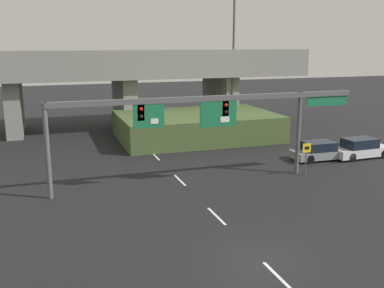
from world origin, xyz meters
TOP-DOWN VIEW (x-y plane):
  - ground_plane at (0.00, 0.00)m, footprint 160.00×160.00m
  - lane_markings at (0.00, 14.19)m, footprint 0.14×34.20m
  - signal_gantry at (1.40, 10.06)m, footprint 19.62×0.44m
  - speed_limit_sign at (8.17, 9.40)m, footprint 0.60×0.11m
  - highway_light_pole_near at (10.44, 26.73)m, footprint 0.70×0.36m
  - overpass_bridge at (0.00, 30.40)m, footprint 37.20×9.15m
  - grass_embankment at (5.15, 22.62)m, footprint 13.89×9.12m
  - parked_sedan_near_right at (11.43, 12.61)m, footprint 4.42×1.94m
  - parked_sedan_mid_right at (14.73, 12.17)m, footprint 4.79×1.92m

SIDE VIEW (x-z plane):
  - ground_plane at x=0.00m, z-range 0.00..0.00m
  - lane_markings at x=0.00m, z-range 0.00..0.01m
  - parked_sedan_near_right at x=11.43m, z-range -0.05..1.33m
  - parked_sedan_mid_right at x=14.73m, z-range -0.06..1.44m
  - grass_embankment at x=5.15m, z-range 0.00..2.28m
  - speed_limit_sign at x=8.17m, z-range 0.34..2.56m
  - signal_gantry at x=1.40m, z-range 1.79..7.23m
  - overpass_bridge at x=0.00m, z-range 1.45..9.31m
  - highway_light_pole_near at x=10.44m, z-range 0.38..15.77m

